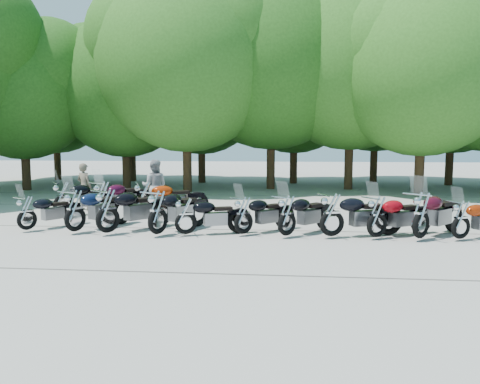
# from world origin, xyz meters

# --- Properties ---
(ground) EXTENTS (90.00, 90.00, 0.00)m
(ground) POSITION_xyz_m (0.00, 0.00, 0.00)
(ground) COLOR gray
(ground) RESTS_ON ground
(tree_1) EXTENTS (6.97, 6.97, 8.55)m
(tree_1) POSITION_xyz_m (-12.04, 11.24, 5.06)
(tree_1) COLOR #3A2614
(tree_1) RESTS_ON ground
(tree_2) EXTENTS (7.31, 7.31, 8.97)m
(tree_2) POSITION_xyz_m (-7.25, 12.84, 5.31)
(tree_2) COLOR #3A2614
(tree_2) RESTS_ON ground
(tree_3) EXTENTS (8.70, 8.70, 10.67)m
(tree_3) POSITION_xyz_m (-3.57, 11.24, 6.32)
(tree_3) COLOR #3A2614
(tree_3) RESTS_ON ground
(tree_4) EXTENTS (9.13, 9.13, 11.20)m
(tree_4) POSITION_xyz_m (0.54, 13.09, 6.64)
(tree_4) COLOR #3A2614
(tree_4) RESTS_ON ground
(tree_5) EXTENTS (9.04, 9.04, 11.10)m
(tree_5) POSITION_xyz_m (4.61, 13.20, 6.57)
(tree_5) COLOR #3A2614
(tree_5) RESTS_ON ground
(tree_6) EXTENTS (8.00, 8.00, 9.82)m
(tree_6) POSITION_xyz_m (7.55, 10.82, 5.81)
(tree_6) COLOR #3A2614
(tree_6) RESTS_ON ground
(tree_9) EXTENTS (7.59, 7.59, 9.32)m
(tree_9) POSITION_xyz_m (-13.53, 17.59, 5.52)
(tree_9) COLOR #3A2614
(tree_9) RESTS_ON ground
(tree_10) EXTENTS (7.78, 7.78, 9.55)m
(tree_10) POSITION_xyz_m (-8.29, 16.97, 5.66)
(tree_10) COLOR #3A2614
(tree_10) RESTS_ON ground
(tree_11) EXTENTS (7.56, 7.56, 9.28)m
(tree_11) POSITION_xyz_m (-3.76, 16.43, 5.49)
(tree_11) COLOR #3A2614
(tree_11) RESTS_ON ground
(tree_12) EXTENTS (7.88, 7.88, 9.67)m
(tree_12) POSITION_xyz_m (1.80, 16.47, 5.72)
(tree_12) COLOR #3A2614
(tree_12) RESTS_ON ground
(tree_13) EXTENTS (8.31, 8.31, 10.20)m
(tree_13) POSITION_xyz_m (6.69, 17.47, 6.04)
(tree_13) COLOR #3A2614
(tree_13) RESTS_ON ground
(tree_14) EXTENTS (8.02, 8.02, 9.84)m
(tree_14) POSITION_xyz_m (10.68, 16.09, 5.83)
(tree_14) COLOR #3A2614
(tree_14) RESTS_ON ground
(motorcycle_0) EXTENTS (1.60, 2.04, 1.14)m
(motorcycle_0) POSITION_xyz_m (-5.95, 0.64, 0.57)
(motorcycle_0) COLOR black
(motorcycle_0) RESTS_ON ground
(motorcycle_1) EXTENTS (1.71, 2.51, 1.37)m
(motorcycle_1) POSITION_xyz_m (-4.48, 0.51, 0.69)
(motorcycle_1) COLOR #0B1633
(motorcycle_1) RESTS_ON ground
(motorcycle_2) EXTENTS (2.12, 2.48, 1.42)m
(motorcycle_2) POSITION_xyz_m (-3.50, 0.40, 0.71)
(motorcycle_2) COLOR black
(motorcycle_2) RESTS_ON ground
(motorcycle_3) EXTENTS (1.79, 2.55, 1.40)m
(motorcycle_3) POSITION_xyz_m (-2.10, 0.35, 0.70)
(motorcycle_3) COLOR black
(motorcycle_3) RESTS_ON ground
(motorcycle_4) EXTENTS (2.17, 1.32, 1.18)m
(motorcycle_4) POSITION_xyz_m (-1.36, 0.47, 0.59)
(motorcycle_4) COLOR black
(motorcycle_4) RESTS_ON ground
(motorcycle_5) EXTENTS (1.99, 1.93, 1.20)m
(motorcycle_5) POSITION_xyz_m (0.18, 0.66, 0.60)
(motorcycle_5) COLOR black
(motorcycle_5) RESTS_ON ground
(motorcycle_6) EXTENTS (2.05, 2.11, 1.27)m
(motorcycle_6) POSITION_xyz_m (1.34, 0.51, 0.64)
(motorcycle_6) COLOR black
(motorcycle_6) RESTS_ON ground
(motorcycle_7) EXTENTS (2.50, 1.55, 1.35)m
(motorcycle_7) POSITION_xyz_m (2.51, 0.51, 0.68)
(motorcycle_7) COLOR black
(motorcycle_7) RESTS_ON ground
(motorcycle_8) EXTENTS (2.28, 1.82, 1.28)m
(motorcycle_8) POSITION_xyz_m (3.67, 0.52, 0.64)
(motorcycle_8) COLOR maroon
(motorcycle_8) RESTS_ON ground
(motorcycle_9) EXTENTS (2.29, 2.35, 1.42)m
(motorcycle_9) POSITION_xyz_m (4.75, 0.45, 0.71)
(motorcycle_9) COLOR #340712
(motorcycle_9) RESTS_ON ground
(motorcycle_10) EXTENTS (2.15, 1.52, 1.18)m
(motorcycle_10) POSITION_xyz_m (5.77, 0.53, 0.59)
(motorcycle_10) COLOR maroon
(motorcycle_10) RESTS_ON ground
(motorcycle_11) EXTENTS (2.30, 2.06, 1.34)m
(motorcycle_11) POSITION_xyz_m (-6.16, 3.27, 0.67)
(motorcycle_11) COLOR black
(motorcycle_11) RESTS_ON ground
(motorcycle_12) EXTENTS (1.87, 2.49, 1.38)m
(motorcycle_12) POSITION_xyz_m (-4.70, 3.06, 0.69)
(motorcycle_12) COLOR #34071E
(motorcycle_12) RESTS_ON ground
(motorcycle_13) EXTENTS (2.53, 1.66, 1.38)m
(motorcycle_13) POSITION_xyz_m (-3.30, 3.12, 0.69)
(motorcycle_13) COLOR #992605
(motorcycle_13) RESTS_ON ground
(rider_0) EXTENTS (0.74, 0.61, 1.74)m
(rider_0) POSITION_xyz_m (-6.09, 4.82, 0.87)
(rider_0) COLOR brown
(rider_0) RESTS_ON ground
(rider_1) EXTENTS (0.97, 0.78, 1.89)m
(rider_1) POSITION_xyz_m (-3.34, 4.47, 0.95)
(rider_1) COLOR #98979A
(rider_1) RESTS_ON ground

